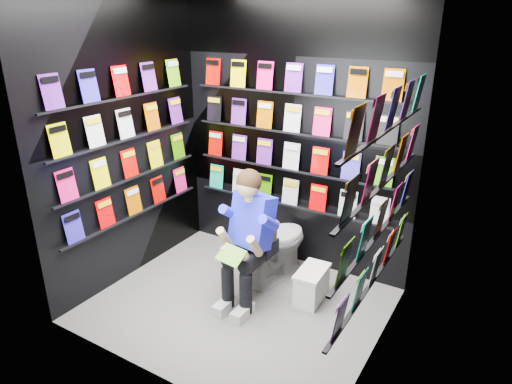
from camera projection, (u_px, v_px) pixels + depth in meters
The scene contains 13 objects.
floor at pixel (238, 305), 4.02m from camera, with size 2.40×2.40×0.00m, color slate.
wall_back at pixel (293, 137), 4.35m from camera, with size 2.40×0.04×2.60m, color black.
wall_front at pixel (144, 208), 2.75m from camera, with size 2.40×0.04×2.60m, color black.
wall_left at pixel (125, 144), 4.13m from camera, with size 0.04×2.00×2.60m, color black.
wall_right at pixel (389, 194), 2.97m from camera, with size 0.04×2.00×2.60m, color black.
comics_back at pixel (292, 137), 4.32m from camera, with size 2.10×0.06×1.37m, color #C90702, non-canonical shape.
comics_left at pixel (127, 144), 4.11m from camera, with size 0.06×1.70×1.37m, color #C90702, non-canonical shape.
comics_right at pixel (384, 192), 2.99m from camera, with size 0.06×1.70×1.37m, color #C90702, non-canonical shape.
toilet at pixel (274, 242), 4.34m from camera, with size 0.42×0.75×0.73m, color silver.
longbox at pixel (311, 286), 4.05m from camera, with size 0.20×0.37×0.28m, color white.
longbox_lid at pixel (312, 271), 3.99m from camera, with size 0.22×0.39×0.03m, color white.
reader at pixel (253, 221), 3.90m from camera, with size 0.48×0.70×1.29m, color #2828F2, non-canonical shape.
held_comic at pixel (231, 255), 3.68m from camera, with size 0.24×0.01×0.17m, color green.
Camera 1 is at (1.89, -2.82, 2.39)m, focal length 32.00 mm.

